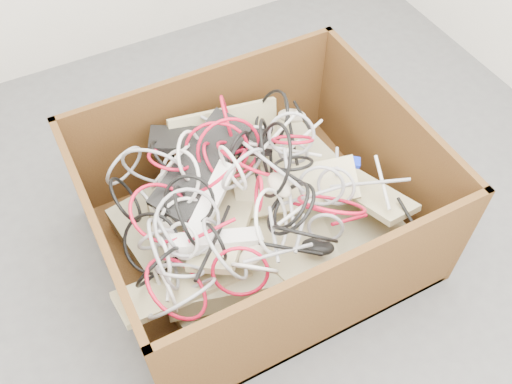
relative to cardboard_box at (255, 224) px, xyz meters
name	(u,v)px	position (x,y,z in m)	size (l,w,h in m)	color
ground	(274,254)	(0.05, -0.07, -0.14)	(3.00, 3.00, 0.00)	#4A4A4C
cardboard_box	(255,224)	(0.00, 0.00, 0.00)	(1.12, 0.93, 0.53)	#3C210F
keyboard_pile	(250,192)	(0.00, 0.05, 0.14)	(1.07, 0.77, 0.35)	tan
mice_scatter	(249,198)	(-0.03, -0.03, 0.21)	(0.75, 0.64, 0.22)	#BBAE96
power_strip_left	(208,207)	(-0.18, -0.01, 0.23)	(0.33, 0.06, 0.04)	white
power_strip_right	(215,241)	(-0.21, -0.13, 0.20)	(0.31, 0.06, 0.04)	white
vga_plug	(354,162)	(0.36, -0.06, 0.23)	(0.04, 0.04, 0.02)	#0D24CD
cable_tangle	(222,197)	(-0.13, -0.02, 0.26)	(1.00, 0.80, 0.42)	black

